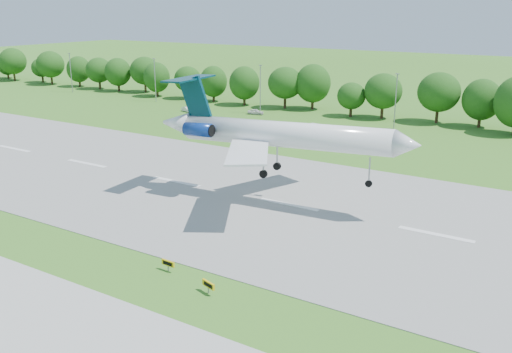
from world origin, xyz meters
The scene contains 9 objects.
ground centered at (0.00, 0.00, 0.00)m, with size 600.00×600.00×0.00m, color #3C6C1C.
runway centered at (0.00, 25.00, 0.04)m, with size 400.00×45.00×0.08m, color gray.
tree_line centered at (0.00, 92.00, 6.19)m, with size 288.40×8.40×10.40m.
light_poles centered at (-2.50, 82.00, 6.34)m, with size 175.90×0.25×12.19m.
airliner centered at (17.19, 24.83, 9.88)m, with size 37.73×27.41×12.82m.
taxi_sign_centre centered at (19.34, 0.60, 0.86)m, with size 1.67×0.30×1.17m.
taxi_sign_right centered at (25.71, -1.02, 0.91)m, with size 1.73×0.69×1.23m.
service_vehicle_a centered at (-37.31, 74.14, 0.62)m, with size 1.32×3.78×1.24m, color silver.
service_vehicle_b centered at (-20.28, 80.25, 0.69)m, with size 1.62×4.02×1.37m, color silver.
Camera 1 is at (55.45, -39.77, 26.16)m, focal length 40.00 mm.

